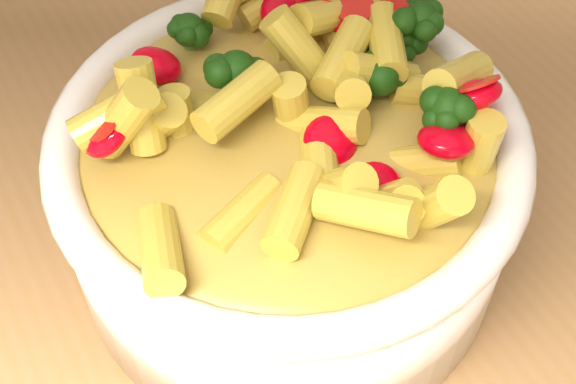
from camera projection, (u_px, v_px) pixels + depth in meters
table at (292, 294)px, 0.61m from camera, size 1.20×0.80×0.90m
serving_bowl at (288, 190)px, 0.46m from camera, size 0.26×0.26×0.11m
pasta_salad at (288, 104)px, 0.41m from camera, size 0.21×0.21×0.05m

